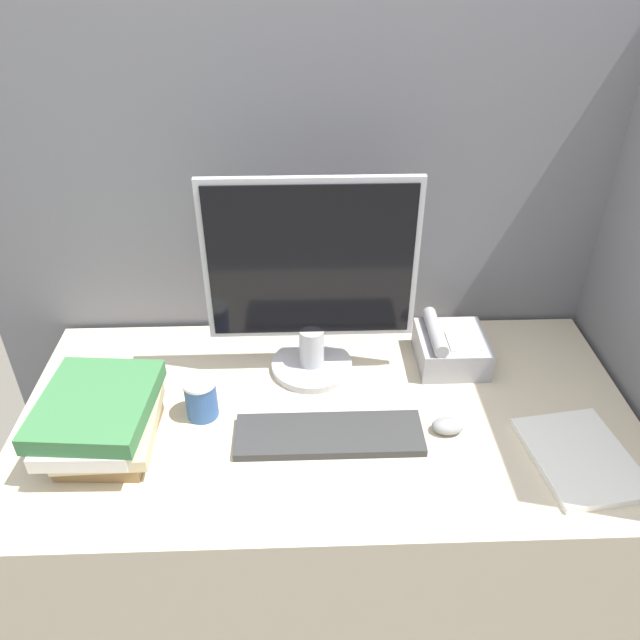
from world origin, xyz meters
The scene contains 9 objects.
cubicle_panel_rear centered at (0.00, 0.79, 0.81)m, with size 1.88×0.04×1.62m.
desk centered at (0.00, 0.38, 0.37)m, with size 1.48×0.75×0.75m.
monitor centered at (-0.03, 0.55, 1.01)m, with size 0.51×0.21×0.53m.
keyboard centered at (0.00, 0.29, 0.76)m, with size 0.43×0.13×0.02m.
mouse centered at (0.28, 0.30, 0.76)m, with size 0.07×0.05×0.03m.
coffee_cup centered at (-0.30, 0.38, 0.80)m, with size 0.08×0.08×0.10m.
book_stack centered at (-0.50, 0.29, 0.82)m, with size 0.26×0.30×0.14m.
desk_telephone centered at (0.33, 0.56, 0.79)m, with size 0.18×0.18×0.12m.
paper_pile centered at (0.55, 0.20, 0.76)m, with size 0.24×0.29×0.02m.
Camera 1 is at (-0.06, -0.74, 1.78)m, focal length 35.00 mm.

